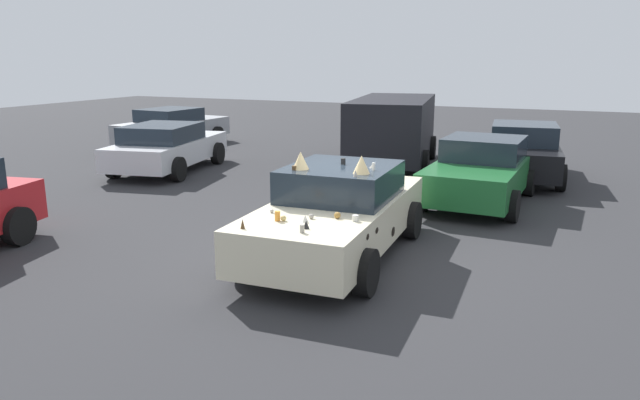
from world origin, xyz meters
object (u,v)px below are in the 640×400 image
(art_car_decorated, at_px, (338,212))
(parked_sedan_behind_right, at_px, (523,151))
(parked_sedan_row_back_far, at_px, (167,147))
(parked_van_far_right, at_px, (393,128))
(parked_sedan_row_back_center, at_px, (480,171))
(parked_sedan_near_right, at_px, (173,127))

(art_car_decorated, distance_m, parked_sedan_behind_right, 7.97)
(art_car_decorated, xyz_separation_m, parked_sedan_row_back_far, (4.74, 7.11, -0.04))
(parked_van_far_right, height_order, parked_sedan_behind_right, parked_van_far_right)
(parked_van_far_right, bearing_deg, parked_sedan_row_back_center, -148.74)
(parked_sedan_row_back_far, bearing_deg, parked_sedan_near_right, 24.82)
(parked_sedan_row_back_center, xyz_separation_m, parked_sedan_behind_right, (3.13, -0.58, 0.03))
(parked_van_far_right, xyz_separation_m, parked_sedan_near_right, (0.51, 8.33, -0.43))
(parked_sedan_row_back_far, bearing_deg, parked_van_far_right, -68.86)
(art_car_decorated, bearing_deg, parked_sedan_behind_right, 162.36)
(parked_van_far_right, xyz_separation_m, parked_sedan_row_back_far, (-3.45, 5.47, -0.43))
(parked_sedan_row_back_far, height_order, parked_sedan_row_back_center, parked_sedan_row_back_center)
(parked_sedan_near_right, distance_m, parked_sedan_row_back_center, 12.18)
(parked_sedan_near_right, xyz_separation_m, parked_sedan_row_back_far, (-3.96, -2.87, 0.00))
(art_car_decorated, distance_m, parked_sedan_row_back_center, 4.81)
(art_car_decorated, height_order, parked_sedan_near_right, art_car_decorated)
(parked_sedan_row_back_center, bearing_deg, art_car_decorated, -15.92)
(parked_van_far_right, relative_size, parked_sedan_row_back_far, 1.12)
(art_car_decorated, height_order, parked_sedan_row_back_far, art_car_decorated)
(parked_sedan_row_back_far, bearing_deg, art_car_decorated, -134.82)
(art_car_decorated, height_order, parked_sedan_row_back_center, art_car_decorated)
(art_car_decorated, xyz_separation_m, parked_van_far_right, (8.19, 1.64, 0.39))
(parked_sedan_row_back_center, bearing_deg, parked_van_far_right, -137.08)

